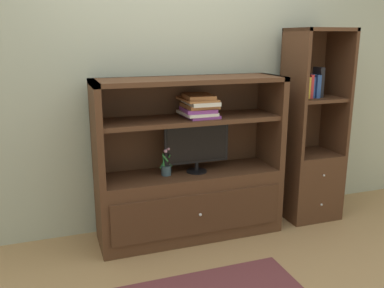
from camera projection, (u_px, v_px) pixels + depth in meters
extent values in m
plane|color=tan|center=(207.00, 256.00, 3.18)|extent=(8.00, 8.00, 0.00)
cube|color=#ADB29E|center=(176.00, 66.00, 3.52)|extent=(6.00, 0.10, 2.80)
cube|color=#4C2D1C|center=(190.00, 203.00, 3.48)|extent=(1.53, 0.45, 0.56)
cube|color=#462A19|center=(200.00, 214.00, 3.26)|extent=(1.41, 0.02, 0.33)
sphere|color=silver|center=(200.00, 215.00, 3.25)|extent=(0.02, 0.02, 0.02)
cube|color=#4C2D1C|center=(96.00, 133.00, 3.07)|extent=(0.05, 0.45, 0.77)
cube|color=#4C2D1C|center=(271.00, 120.00, 3.55)|extent=(0.05, 0.45, 0.77)
cube|color=#4C2D1C|center=(182.00, 121.00, 3.51)|extent=(1.53, 0.02, 0.77)
cube|color=#4C2D1C|center=(190.00, 80.00, 3.22)|extent=(1.53, 0.45, 0.04)
cube|color=#4C2D1C|center=(190.00, 120.00, 3.30)|extent=(1.43, 0.40, 0.04)
cylinder|color=black|center=(197.00, 171.00, 3.41)|extent=(0.17, 0.17, 0.01)
cylinder|color=black|center=(197.00, 166.00, 3.40)|extent=(0.03, 0.03, 0.07)
cube|color=black|center=(197.00, 143.00, 3.35)|extent=(0.54, 0.02, 0.33)
cube|color=black|center=(197.00, 144.00, 3.33)|extent=(0.51, 0.00, 0.29)
cylinder|color=#384C56|center=(166.00, 170.00, 3.32)|extent=(0.08, 0.08, 0.08)
cylinder|color=#3D6B33|center=(166.00, 156.00, 3.29)|extent=(0.01, 0.01, 0.16)
cube|color=#2D7A38|center=(168.00, 160.00, 3.30)|extent=(0.01, 0.09, 0.10)
cube|color=#2D7A38|center=(165.00, 159.00, 3.31)|extent=(0.09, 0.02, 0.15)
cube|color=#2D7A38|center=(164.00, 160.00, 3.29)|extent=(0.03, 0.09, 0.09)
cube|color=#2D7A38|center=(167.00, 160.00, 3.28)|extent=(0.09, 0.02, 0.11)
sphere|color=#DB9EC6|center=(166.00, 151.00, 3.26)|extent=(0.03, 0.03, 0.03)
sphere|color=#DB9EC6|center=(169.00, 149.00, 3.26)|extent=(0.02, 0.02, 0.02)
sphere|color=#DB9EC6|center=(168.00, 149.00, 3.27)|extent=(0.03, 0.03, 0.03)
cube|color=purple|center=(200.00, 115.00, 3.31)|extent=(0.25, 0.31, 0.02)
cube|color=silver|center=(197.00, 113.00, 3.30)|extent=(0.27, 0.31, 0.02)
cube|color=purple|center=(198.00, 110.00, 3.29)|extent=(0.26, 0.29, 0.03)
cube|color=#A56638|center=(200.00, 106.00, 3.30)|extent=(0.25, 0.28, 0.03)
cube|color=silver|center=(201.00, 102.00, 3.28)|extent=(0.23, 0.33, 0.03)
cube|color=#A56638|center=(198.00, 99.00, 3.27)|extent=(0.27, 0.33, 0.02)
cube|color=#A56638|center=(198.00, 96.00, 3.27)|extent=(0.24, 0.31, 0.03)
cube|color=#4C2D1C|center=(309.00, 184.00, 3.85)|extent=(0.49, 0.41, 0.61)
sphere|color=silver|center=(324.00, 175.00, 3.62)|extent=(0.02, 0.02, 0.02)
sphere|color=silver|center=(322.00, 205.00, 3.69)|extent=(0.02, 0.02, 0.02)
cube|color=#4C2D1C|center=(293.00, 94.00, 3.56)|extent=(0.03, 0.41, 1.10)
cube|color=#4C2D1C|center=(337.00, 91.00, 3.71)|extent=(0.03, 0.41, 1.10)
cube|color=#4C2D1C|center=(303.00, 90.00, 3.81)|extent=(0.49, 0.02, 1.10)
cube|color=#4C2D1C|center=(315.00, 99.00, 3.65)|extent=(0.43, 0.37, 0.03)
cube|color=#4C2D1C|center=(320.00, 30.00, 3.50)|extent=(0.49, 0.41, 0.03)
cube|color=teal|center=(300.00, 87.00, 3.56)|extent=(0.03, 0.15, 0.20)
cube|color=gold|center=(304.00, 87.00, 3.58)|extent=(0.03, 0.16, 0.18)
cube|color=red|center=(307.00, 86.00, 3.59)|extent=(0.03, 0.16, 0.20)
cube|color=#2D519E|center=(310.00, 87.00, 3.60)|extent=(0.02, 0.13, 0.18)
cube|color=#2D519E|center=(314.00, 86.00, 3.61)|extent=(0.04, 0.16, 0.20)
cube|color=black|center=(318.00, 82.00, 3.62)|extent=(0.04, 0.12, 0.26)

